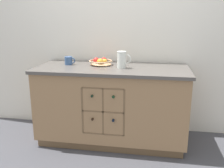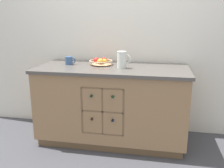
{
  "view_description": "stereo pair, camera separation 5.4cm",
  "coord_description": "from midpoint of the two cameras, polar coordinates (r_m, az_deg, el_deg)",
  "views": [
    {
      "loc": [
        0.46,
        -2.76,
        1.46
      ],
      "look_at": [
        0.0,
        0.0,
        0.7
      ],
      "focal_mm": 40.0,
      "sensor_mm": 36.0,
      "label": 1
    },
    {
      "loc": [
        0.51,
        -2.75,
        1.46
      ],
      "look_at": [
        0.0,
        0.0,
        0.7
      ],
      "focal_mm": 40.0,
      "sensor_mm": 36.0,
      "label": 2
    }
  ],
  "objects": [
    {
      "name": "ground_plane",
      "position": [
        3.15,
        -0.51,
        -12.41
      ],
      "size": [
        14.0,
        14.0,
        0.0
      ],
      "primitive_type": "plane",
      "color": "#424247"
    },
    {
      "name": "ceramic_mug",
      "position": [
        3.06,
        -10.36,
        5.27
      ],
      "size": [
        0.13,
        0.09,
        0.1
      ],
      "color": "#385684",
      "rests_on": "kitchen_island"
    },
    {
      "name": "white_pitcher",
      "position": [
        2.79,
        1.73,
        5.66
      ],
      "size": [
        0.16,
        0.1,
        0.19
      ],
      "color": "silver",
      "rests_on": "kitchen_island"
    },
    {
      "name": "fruit_bowl",
      "position": [
        2.99,
        -3.12,
        5.11
      ],
      "size": [
        0.28,
        0.28,
        0.09
      ],
      "color": "tan",
      "rests_on": "kitchen_island"
    },
    {
      "name": "back_wall",
      "position": [
        3.22,
        0.76,
        11.85
      ],
      "size": [
        4.4,
        0.06,
        2.55
      ],
      "primitive_type": "cube",
      "color": "silver",
      "rests_on": "ground_plane"
    },
    {
      "name": "kitchen_island",
      "position": [
        2.97,
        -0.54,
        -4.59
      ],
      "size": [
        1.74,
        0.74,
        0.9
      ],
      "color": "brown",
      "rests_on": "ground_plane"
    }
  ]
}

